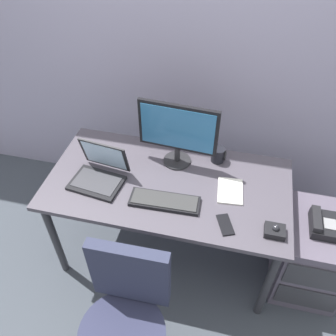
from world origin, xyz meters
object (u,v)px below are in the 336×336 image
object	(u,v)px
monitor_main	(178,131)
paper_notepad	(230,191)
desk_phone	(324,224)
cell_phone	(225,225)
keyboard	(165,201)
coffee_mug	(218,155)
laptop	(99,173)
trackball_mouse	(275,231)
file_cabinet	(310,253)
office_chair	(127,327)

from	to	relation	value
monitor_main	paper_notepad	bearing A→B (deg)	-27.14
monitor_main	paper_notepad	distance (m)	0.48
desk_phone	monitor_main	bearing A→B (deg)	167.18
cell_phone	monitor_main	bearing A→B (deg)	106.79
keyboard	coffee_mug	distance (m)	0.50
laptop	trackball_mouse	size ratio (longest dim) A/B	3.11
monitor_main	trackball_mouse	bearing A→B (deg)	-34.85
monitor_main	laptop	xyz separation A→B (m)	(-0.43, -0.27, -0.20)
desk_phone	monitor_main	xyz separation A→B (m)	(-0.94, 0.21, 0.37)
trackball_mouse	keyboard	bearing A→B (deg)	173.13
laptop	paper_notepad	distance (m)	0.81
file_cabinet	keyboard	xyz separation A→B (m)	(-0.94, -0.17, 0.46)
cell_phone	desk_phone	bearing A→B (deg)	-0.68
paper_notepad	laptop	bearing A→B (deg)	-174.40
keyboard	trackball_mouse	distance (m)	0.63
trackball_mouse	coffee_mug	world-z (taller)	coffee_mug
desk_phone	keyboard	xyz separation A→B (m)	(-0.94, -0.15, 0.13)
coffee_mug	laptop	bearing A→B (deg)	-153.93
keyboard	laptop	world-z (taller)	laptop
paper_notepad	coffee_mug	bearing A→B (deg)	112.99
keyboard	coffee_mug	xyz separation A→B (m)	(0.25, 0.43, 0.04)
desk_phone	paper_notepad	distance (m)	0.59
office_chair	keyboard	world-z (taller)	office_chair
coffee_mug	monitor_main	bearing A→B (deg)	-164.79
monitor_main	keyboard	size ratio (longest dim) A/B	1.20
paper_notepad	trackball_mouse	bearing A→B (deg)	-43.64
cell_phone	coffee_mug	bearing A→B (deg)	79.27
trackball_mouse	paper_notepad	bearing A→B (deg)	136.36
monitor_main	coffee_mug	bearing A→B (deg)	15.21
desk_phone	keyboard	world-z (taller)	keyboard
keyboard	paper_notepad	bearing A→B (deg)	25.76
file_cabinet	keyboard	world-z (taller)	keyboard
file_cabinet	office_chair	world-z (taller)	office_chair
keyboard	laptop	xyz separation A→B (m)	(-0.44, 0.10, 0.04)
desk_phone	paper_notepad	size ratio (longest dim) A/B	0.96
desk_phone	cell_phone	xyz separation A→B (m)	(-0.57, -0.23, 0.12)
monitor_main	file_cabinet	bearing A→B (deg)	-11.77
desk_phone	laptop	bearing A→B (deg)	-177.78
monitor_main	trackball_mouse	size ratio (longest dim) A/B	4.53
coffee_mug	cell_phone	xyz separation A→B (m)	(0.11, -0.52, -0.05)
coffee_mug	cell_phone	distance (m)	0.53
file_cabinet	cell_phone	distance (m)	0.78
laptop	paper_notepad	bearing A→B (deg)	5.60
keyboard	paper_notepad	xyz separation A→B (m)	(0.36, 0.18, -0.01)
file_cabinet	monitor_main	distance (m)	1.19
file_cabinet	desk_phone	size ratio (longest dim) A/B	2.94
file_cabinet	desk_phone	distance (m)	0.33
cell_phone	keyboard	bearing A→B (deg)	144.53
keyboard	laptop	distance (m)	0.45
keyboard	laptop	size ratio (longest dim) A/B	1.21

